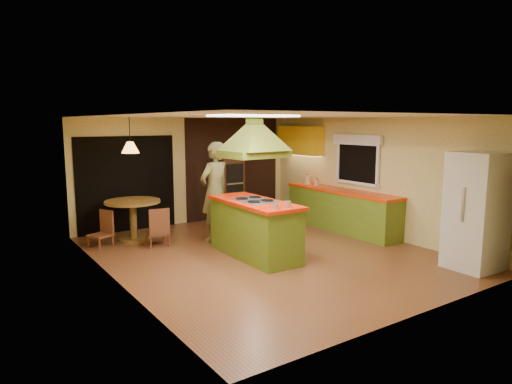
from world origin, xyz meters
TOP-DOWN VIEW (x-y plane):
  - ground at (0.00, 0.00)m, footprint 6.50×6.50m
  - room_walls at (0.00, 0.00)m, footprint 5.50×6.50m
  - ceiling_plane at (0.00, 0.00)m, footprint 6.50×6.50m
  - brick_panel at (1.25, 3.23)m, footprint 2.64×0.03m
  - nook_opening at (-1.50, 3.23)m, footprint 2.20×0.03m
  - right_counter at (2.45, 0.60)m, footprint 0.62×3.05m
  - upper_cabinets at (2.57, 2.20)m, footprint 0.34×1.40m
  - window_right at (2.70, 0.40)m, footprint 0.12×1.35m
  - fluor_panel at (-1.10, -1.20)m, footprint 1.20×0.60m
  - kitchen_island at (-0.27, 0.02)m, footprint 0.86×2.06m
  - range_hood at (-0.27, 0.02)m, footprint 1.13×0.85m
  - man at (-0.32, 1.39)m, footprint 0.84×0.67m
  - refrigerator at (2.35, -2.59)m, footprint 0.82×0.78m
  - wall_oven at (0.94, 2.95)m, footprint 0.61×0.62m
  - dining_table at (-1.69, 2.34)m, footprint 1.11×1.11m
  - chair_left at (-2.39, 2.24)m, footprint 0.51×0.51m
  - chair_near at (-1.44, 1.69)m, footprint 0.47×0.47m
  - pendant_lamp at (-1.69, 2.34)m, footprint 0.45×0.45m
  - canister_large at (2.40, 1.70)m, footprint 0.19×0.19m
  - canister_medium at (2.40, 1.73)m, footprint 0.17×0.17m
  - canister_small at (2.40, 1.38)m, footprint 0.11×0.11m

SIDE VIEW (x-z plane):
  - ground at x=0.00m, z-range 0.00..0.00m
  - chair_left at x=-2.39m, z-range 0.00..0.70m
  - chair_near at x=-1.44m, z-range 0.00..0.76m
  - right_counter at x=2.45m, z-range 0.00..0.92m
  - kitchen_island at x=-0.27m, z-range 0.00..1.03m
  - dining_table at x=-1.69m, z-range 0.17..1.00m
  - wall_oven at x=0.94m, z-range 0.00..1.78m
  - refrigerator at x=2.35m, z-range 0.00..1.93m
  - canister_small at x=2.40m, z-range 0.92..1.07m
  - man at x=-0.32m, z-range 0.00..2.01m
  - canister_medium at x=2.40m, z-range 0.92..1.11m
  - canister_large at x=2.40m, z-range 0.92..1.13m
  - nook_opening at x=-1.50m, z-range 0.00..2.10m
  - room_walls at x=0.00m, z-range -2.00..4.50m
  - brick_panel at x=1.25m, z-range 0.00..2.50m
  - window_right at x=2.70m, z-range 1.24..2.30m
  - pendant_lamp at x=-1.69m, z-range 1.79..2.01m
  - upper_cabinets at x=2.57m, z-range 1.60..2.30m
  - range_hood at x=-0.27m, z-range 1.85..2.65m
  - fluor_panel at x=-1.10m, z-range 2.47..2.50m
  - ceiling_plane at x=0.00m, z-range 2.50..2.50m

